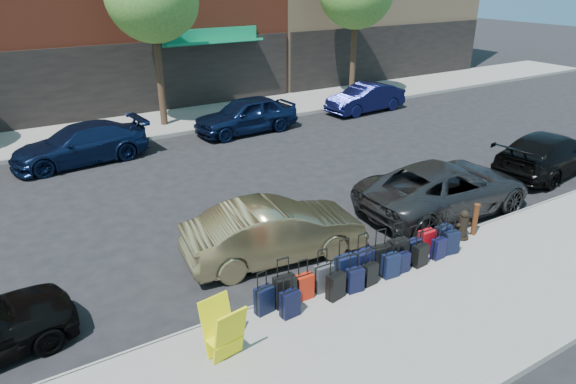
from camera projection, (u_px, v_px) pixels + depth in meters
ground at (257, 206)px, 15.17m from camera, size 120.00×120.00×0.00m
sidewalk_near at (416, 321)px, 10.06m from camera, size 60.00×4.00×0.15m
sidewalk_far at (150, 125)px, 22.94m from camera, size 60.00×4.00×0.15m
curb_near at (352, 274)px, 11.64m from camera, size 60.00×0.08×0.15m
curb_far at (166, 136)px, 21.37m from camera, size 60.00×0.08×0.15m
suitcase_front_0 at (264, 300)px, 10.10m from camera, size 0.40×0.25×0.91m
suitcase_front_1 at (285, 291)px, 10.29m from camera, size 0.46×0.27×1.07m
suitcase_front_2 at (304, 287)px, 10.54m from camera, size 0.38×0.22×0.89m
suitcase_front_3 at (323, 278)px, 10.80m from camera, size 0.40×0.23×0.96m
suitcase_front_4 at (345, 269)px, 11.06m from camera, size 0.44×0.25×1.04m
suitcase_front_5 at (363, 264)px, 11.23m from camera, size 0.46×0.27×1.07m
suitcase_front_6 at (381, 259)px, 11.44m from camera, size 0.46×0.29×1.05m
suitcase_front_7 at (398, 253)px, 11.69m from camera, size 0.47×0.29×1.08m
suitcase_front_8 at (413, 250)px, 11.94m from camera, size 0.37×0.20×0.88m
suitcase_front_9 at (426, 242)px, 12.22m from camera, size 0.41×0.23×0.98m
suitcase_front_10 at (443, 238)px, 12.39m from camera, size 0.44×0.28×1.01m
suitcase_back_1 at (290, 304)px, 10.00m from camera, size 0.38×0.24×0.89m
suitcase_back_3 at (336, 286)px, 10.55m from camera, size 0.42×0.29×0.91m
suitcase_back_4 at (355, 280)px, 10.78m from camera, size 0.38×0.25×0.87m
suitcase_back_5 at (370, 274)px, 11.03m from camera, size 0.35×0.22×0.80m
suitcase_back_6 at (391, 265)px, 11.30m from camera, size 0.39×0.25×0.90m
suitcase_back_7 at (402, 262)px, 11.49m from camera, size 0.33×0.20×0.76m
suitcase_back_8 at (420, 255)px, 11.73m from camera, size 0.37×0.23×0.85m
suitcase_back_9 at (438, 248)px, 12.04m from camera, size 0.35×0.21×0.82m
suitcase_back_10 at (450, 242)px, 12.24m from camera, size 0.42×0.29×0.92m
fire_hydrant at (463, 226)px, 12.90m from camera, size 0.40×0.35×0.77m
bollard at (475, 219)px, 13.06m from camera, size 0.16×0.16×0.84m
display_rack at (224, 331)px, 8.86m from camera, size 0.68×0.73×1.06m
car_near_1 at (275, 231)px, 12.17m from camera, size 4.50×2.05×1.43m
car_near_2 at (445, 188)px, 14.55m from camera, size 5.35×2.58×1.47m
car_near_3 at (548, 153)px, 17.41m from camera, size 5.06×2.60×1.41m
car_far_1 at (80, 144)px, 18.39m from camera, size 4.91×2.35×1.38m
car_far_2 at (246, 115)px, 21.83m from camera, size 4.56×2.01×1.53m
car_far_3 at (365, 98)px, 25.10m from camera, size 4.23×1.71×1.36m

